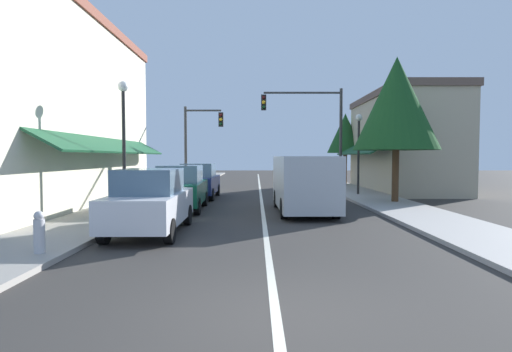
{
  "coord_description": "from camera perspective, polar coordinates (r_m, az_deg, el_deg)",
  "views": [
    {
      "loc": [
        -0.26,
        -5.06,
        2.09
      ],
      "look_at": [
        -0.19,
        12.47,
        1.27
      ],
      "focal_mm": 28.31,
      "sensor_mm": 36.0,
      "label": 1
    }
  ],
  "objects": [
    {
      "name": "ground_plane",
      "position": [
        23.16,
        0.41,
        -2.49
      ],
      "size": [
        80.0,
        80.0,
        0.0
      ],
      "primitive_type": "plane",
      "color": "#33302D"
    },
    {
      "name": "sidewalk_left",
      "position": [
        23.74,
        -13.0,
        -2.29
      ],
      "size": [
        2.6,
        56.0,
        0.12
      ],
      "primitive_type": "cube",
      "color": "gray",
      "rests_on": "ground"
    },
    {
      "name": "sidewalk_right",
      "position": [
        23.86,
        13.75,
        -2.27
      ],
      "size": [
        2.6,
        56.0,
        0.12
      ],
      "primitive_type": "cube",
      "color": "#A39E99",
      "rests_on": "ground"
    },
    {
      "name": "lane_center_stripe",
      "position": [
        23.16,
        0.41,
        -2.48
      ],
      "size": [
        0.14,
        52.0,
        0.01
      ],
      "primitive_type": "cube",
      "color": "silver",
      "rests_on": "ground"
    },
    {
      "name": "storefront_left_block",
      "position": [
        19.32,
        -27.82,
        8.17
      ],
      "size": [
        5.94,
        14.2,
        8.08
      ],
      "color": "beige",
      "rests_on": "ground"
    },
    {
      "name": "storefront_right_block",
      "position": [
        26.67,
        19.69,
        4.51
      ],
      "size": [
        5.32,
        10.2,
        6.01
      ],
      "color": "#BCAD8E",
      "rests_on": "ground"
    },
    {
      "name": "parked_car_nearest_left",
      "position": [
        11.39,
        -14.95,
        -3.52
      ],
      "size": [
        1.82,
        4.12,
        1.77
      ],
      "rotation": [
        0.0,
        0.0,
        0.01
      ],
      "color": "silver",
      "rests_on": "ground"
    },
    {
      "name": "parked_car_second_left",
      "position": [
        16.09,
        -10.79,
        -1.68
      ],
      "size": [
        1.88,
        4.15,
        1.77
      ],
      "rotation": [
        0.0,
        0.0,
        0.03
      ],
      "color": "#0F4C33",
      "rests_on": "ground"
    },
    {
      "name": "parked_car_third_left",
      "position": [
        20.61,
        -8.29,
        -0.71
      ],
      "size": [
        1.81,
        4.12,
        1.77
      ],
      "rotation": [
        0.0,
        0.0,
        -0.01
      ],
      "color": "navy",
      "rests_on": "ground"
    },
    {
      "name": "van_in_lane",
      "position": [
        15.28,
        6.5,
        -0.87
      ],
      "size": [
        2.09,
        5.22,
        2.12
      ],
      "rotation": [
        0.0,
        0.0,
        0.02
      ],
      "color": "#B2B7BC",
      "rests_on": "ground"
    },
    {
      "name": "traffic_signal_mast_arm",
      "position": [
        24.41,
        8.02,
        7.55
      ],
      "size": [
        4.85,
        0.5,
        6.16
      ],
      "color": "#333333",
      "rests_on": "ground"
    },
    {
      "name": "traffic_signal_left_corner",
      "position": [
        26.28,
        -8.41,
        5.7
      ],
      "size": [
        2.54,
        0.5,
        5.33
      ],
      "color": "#333333",
      "rests_on": "ground"
    },
    {
      "name": "street_lamp_left_near",
      "position": [
        14.68,
        -18.44,
        6.76
      ],
      "size": [
        0.36,
        0.36,
        4.69
      ],
      "color": "black",
      "rests_on": "ground"
    },
    {
      "name": "street_lamp_right_mid",
      "position": [
        22.14,
        14.06,
        4.9
      ],
      "size": [
        0.36,
        0.36,
        4.36
      ],
      "color": "black",
      "rests_on": "ground"
    },
    {
      "name": "tree_right_near",
      "position": [
        19.06,
        18.99,
        9.62
      ],
      "size": [
        3.72,
        3.72,
        6.5
      ],
      "color": "#4C331E",
      "rests_on": "ground"
    },
    {
      "name": "tree_right_far",
      "position": [
        30.8,
        12.27,
        5.88
      ],
      "size": [
        2.66,
        2.66,
        5.33
      ],
      "color": "#4C331E",
      "rests_on": "ground"
    },
    {
      "name": "fire_hydrant",
      "position": [
        9.46,
        -28.54,
        -7.02
      ],
      "size": [
        0.22,
        0.22,
        0.87
      ],
      "color": "#B2B2B7",
      "rests_on": "ground"
    }
  ]
}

